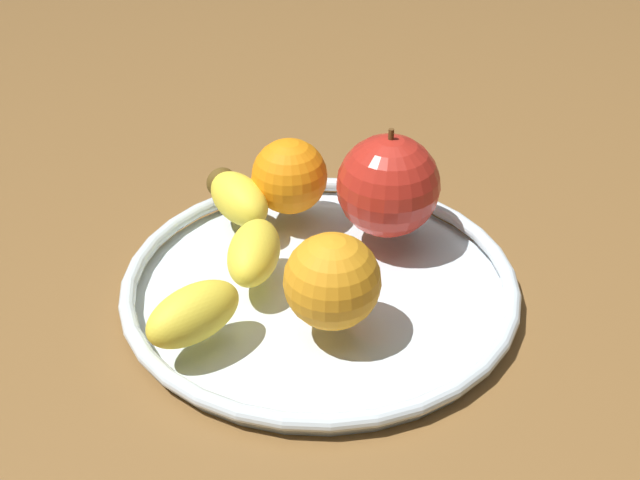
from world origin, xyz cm
name	(u,v)px	position (x,y,z in cm)	size (l,w,h in cm)	color
ground_plane	(320,312)	(0.00, 0.00, -2.00)	(165.18, 165.18, 4.00)	brown
fruit_bowl	(320,282)	(0.00, 0.00, 0.92)	(30.05, 30.05, 1.80)	silver
banana	(230,247)	(-0.39, 6.77, 3.70)	(22.87, 8.75, 3.80)	yellow
apple	(388,186)	(6.70, -4.43, 5.93)	(8.27, 8.27, 9.07)	red
orange_center	(332,281)	(-5.24, -1.63, 5.14)	(6.69, 6.69, 6.69)	orange
orange_back_right	(290,176)	(8.68, 3.90, 4.98)	(6.36, 6.36, 6.36)	orange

